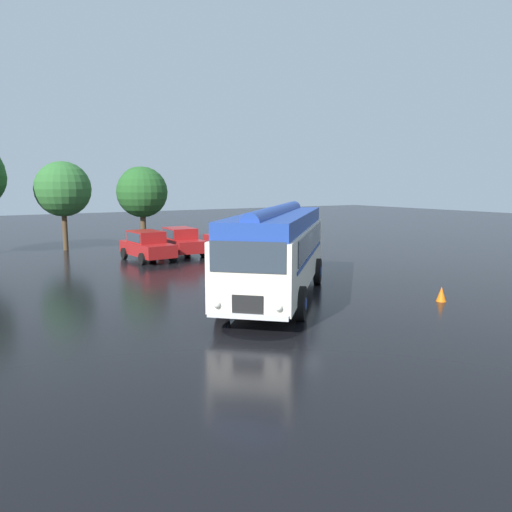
% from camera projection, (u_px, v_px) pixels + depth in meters
% --- Properties ---
extents(ground_plane, '(120.00, 120.00, 0.00)m').
position_uv_depth(ground_plane, '(279.00, 298.00, 18.88)').
color(ground_plane, black).
extents(vintage_bus, '(8.76, 8.95, 3.49)m').
position_uv_depth(vintage_bus, '(277.00, 248.00, 18.82)').
color(vintage_bus, silver).
rests_on(vintage_bus, ground).
extents(car_near_left, '(2.16, 4.30, 1.66)m').
position_uv_depth(car_near_left, '(147.00, 245.00, 28.09)').
color(car_near_left, maroon).
rests_on(car_near_left, ground).
extents(car_mid_left, '(2.15, 4.30, 1.66)m').
position_uv_depth(car_mid_left, '(181.00, 241.00, 30.09)').
color(car_mid_left, maroon).
rests_on(car_mid_left, ground).
extents(car_mid_right, '(2.09, 4.27, 1.66)m').
position_uv_depth(car_mid_right, '(228.00, 239.00, 31.40)').
color(car_mid_right, maroon).
rests_on(car_mid_right, ground).
extents(tree_left_of_centre, '(3.53, 3.53, 5.72)m').
position_uv_depth(tree_left_of_centre, '(63.00, 189.00, 31.90)').
color(tree_left_of_centre, '#4C3823').
rests_on(tree_left_of_centre, ground).
extents(tree_centre, '(3.55, 3.55, 5.48)m').
position_uv_depth(tree_centre, '(141.00, 190.00, 35.00)').
color(tree_centre, '#4C3823').
rests_on(tree_centre, ground).
extents(traffic_cone, '(0.36, 0.36, 0.55)m').
position_uv_depth(traffic_cone, '(441.00, 294.00, 18.34)').
color(traffic_cone, orange).
rests_on(traffic_cone, ground).
extents(puddle_patch, '(2.52, 2.52, 0.01)m').
position_uv_depth(puddle_patch, '(263.00, 328.00, 14.99)').
color(puddle_patch, black).
rests_on(puddle_patch, ground).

